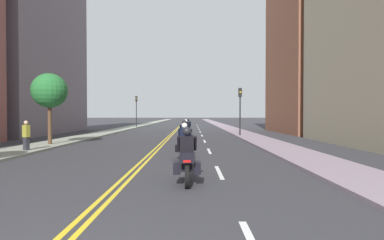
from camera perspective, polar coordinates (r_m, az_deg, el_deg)
The scene contains 17 objects.
ground_plane at distance 50.45m, azimuth -2.48°, elevation -1.20°, with size 264.00×264.00×0.00m, color #313136.
sidewalk_left at distance 51.24m, azimuth -10.52°, elevation -1.12°, with size 2.47×144.00×0.12m, color gray.
sidewalk_right at distance 50.66m, azimuth 5.66°, elevation -1.13°, with size 2.47×144.00×0.12m, color gray.
centreline_yellow_inner at distance 50.45m, azimuth -2.61°, elevation -1.20°, with size 0.12×132.00×0.01m, color yellow.
centreline_yellow_outer at distance 50.44m, azimuth -2.34°, elevation -1.20°, with size 0.12×132.00×0.01m, color yellow.
lane_dashes_white at distance 31.44m, azimuth 1.54°, elevation -2.57°, with size 0.14×56.40×0.01m.
building_left_1 at distance 36.77m, azimuth -28.57°, elevation 16.01°, with size 6.60×15.28×23.12m.
building_right_1 at distance 36.42m, azimuth 21.94°, elevation 14.04°, with size 7.69×12.01×20.44m.
motorcycle_0 at distance 8.85m, azimuth -1.12°, elevation -7.59°, with size 0.77×2.17×1.63m.
motorcycle_1 at distance 13.69m, azimuth -1.60°, elevation -4.48°, with size 0.77×2.15×1.62m.
motorcycle_2 at distance 18.40m, azimuth -1.65°, elevation -3.08°, with size 0.76×2.28×1.66m.
motorcycle_3 at distance 22.91m, azimuth -1.33°, elevation -2.28°, with size 0.78×2.16×1.62m.
motorcycle_4 at distance 28.06m, azimuth -0.95°, elevation -1.67°, with size 0.78×2.21×1.60m.
traffic_light_near at distance 27.35m, azimuth 8.90°, elevation 3.21°, with size 0.28×0.38×4.35m.
traffic_light_far at distance 46.19m, azimuth -10.62°, elevation 2.63°, with size 0.28×0.38×4.75m.
pedestrian_0 at distance 18.06m, azimuth -28.98°, elevation -2.67°, with size 0.42×0.36×1.67m.
street_tree_0 at distance 21.12m, azimuth -25.47°, elevation 4.97°, with size 2.17×2.17×4.59m.
Camera 1 is at (2.04, -2.37, 1.99)m, focal length 28.26 mm.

